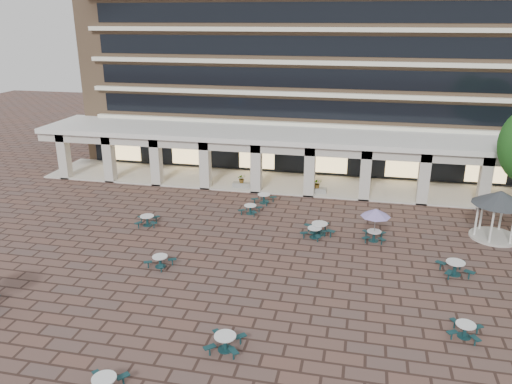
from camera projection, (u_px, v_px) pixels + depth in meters
ground at (246, 265)px, 28.16m from camera, size 120.00×120.00×0.00m
apartment_building at (307, 24)px, 47.46m from camera, size 40.00×15.50×25.20m
retail_arcade at (288, 149)px, 40.81m from camera, size 42.00×6.60×4.40m
picnic_table_1 at (105, 384)px, 18.44m from camera, size 1.66×1.66×0.69m
picnic_table_2 at (225, 341)px, 20.87m from camera, size 1.62×1.62×0.70m
picnic_table_3 at (465, 329)px, 21.73m from camera, size 1.69×1.69×0.65m
picnic_table_5 at (160, 260)px, 27.87m from camera, size 1.73×1.73×0.65m
picnic_table_7 at (455, 267)px, 27.01m from camera, size 1.97×1.97×0.76m
picnic_table_8 at (147, 220)px, 33.41m from camera, size 1.79×1.79×0.69m
picnic_table_9 at (250, 209)px, 35.41m from camera, size 1.63×1.63×0.65m
picnic_table_10 at (320, 228)px, 32.00m from camera, size 2.11×2.11×0.78m
picnic_table_11 at (376, 214)px, 30.62m from camera, size 1.85×1.85×2.14m
picnic_table_12 at (264, 198)px, 37.45m from camera, size 1.86×1.86×0.70m
picnic_table_13 at (314, 232)px, 31.57m from camera, size 1.83×1.83×0.67m
gazebo at (500, 203)px, 30.88m from camera, size 3.35×3.35×3.12m
planter_left at (242, 183)px, 40.58m from camera, size 1.50×0.75×1.24m
planter_right at (317, 188)px, 39.34m from camera, size 1.50×0.80×1.27m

